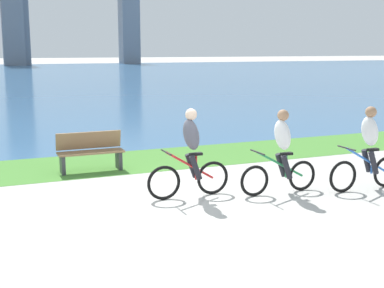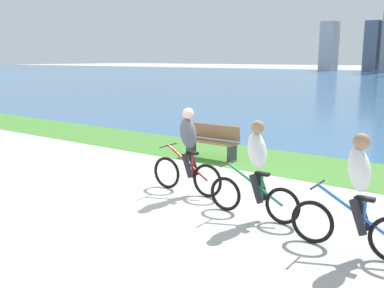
# 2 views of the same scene
# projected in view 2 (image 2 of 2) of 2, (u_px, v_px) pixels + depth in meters

# --- Properties ---
(ground_plane) EXTENTS (300.00, 300.00, 0.00)m
(ground_plane) POSITION_uv_depth(u_px,v_px,m) (183.00, 191.00, 8.84)
(ground_plane) COLOR #B2AFA8
(grass_strip_bayside) EXTENTS (120.00, 2.64, 0.01)m
(grass_strip_bayside) POSITION_uv_depth(u_px,v_px,m) (261.00, 159.00, 11.56)
(grass_strip_bayside) COLOR #478433
(grass_strip_bayside) RESTS_ON ground
(cyclist_lead) EXTENTS (1.66, 0.52, 1.69)m
(cyclist_lead) POSITION_uv_depth(u_px,v_px,m) (188.00, 151.00, 8.55)
(cyclist_lead) COLOR black
(cyclist_lead) RESTS_ON ground
(cyclist_trailing) EXTENTS (1.68, 0.52, 1.65)m
(cyclist_trailing) POSITION_uv_depth(u_px,v_px,m) (256.00, 170.00, 7.21)
(cyclist_trailing) COLOR black
(cyclist_trailing) RESTS_ON ground
(cyclist_distant_rear) EXTENTS (1.72, 0.52, 1.68)m
(cyclist_distant_rear) POSITION_uv_depth(u_px,v_px,m) (356.00, 195.00, 5.86)
(cyclist_distant_rear) COLOR black
(cyclist_distant_rear) RESTS_ON ground
(bench_near_path) EXTENTS (1.50, 0.47, 0.90)m
(bench_near_path) POSITION_uv_depth(u_px,v_px,m) (212.00, 141.00, 11.65)
(bench_near_path) COLOR olive
(bench_near_path) RESTS_ON ground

